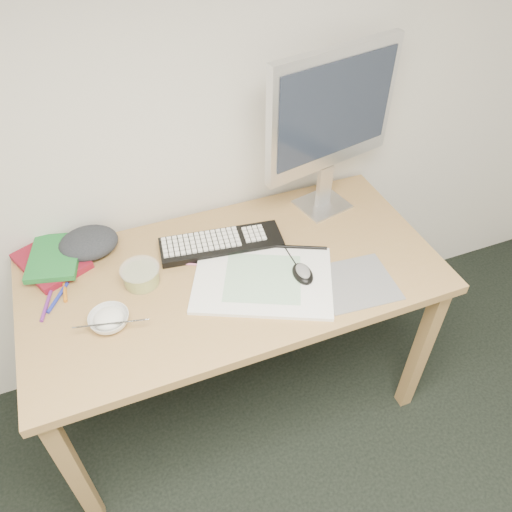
{
  "coord_description": "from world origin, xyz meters",
  "views": [
    {
      "loc": [
        -0.43,
        0.29,
        1.94
      ],
      "look_at": [
        -0.0,
        1.39,
        0.83
      ],
      "focal_mm": 35.0,
      "sensor_mm": 36.0,
      "label": 1
    }
  ],
  "objects": [
    {
      "name": "pencil_tan",
      "position": [
        -0.05,
        1.45,
        0.75
      ],
      "size": [
        0.18,
        0.09,
        0.01
      ],
      "primitive_type": "cylinder",
      "rotation": [
        0.0,
        1.57,
        -0.43
      ],
      "color": "tan",
      "rests_on": "desk"
    },
    {
      "name": "cloth_lump",
      "position": [
        -0.5,
        1.71,
        0.79
      ],
      "size": [
        0.19,
        0.17,
        0.07
      ],
      "primitive_type": "ellipsoid",
      "rotation": [
        0.0,
        0.0,
        0.16
      ],
      "color": "#26282E",
      "rests_on": "desk"
    },
    {
      "name": "pencil_pink",
      "position": [
        -0.14,
        1.48,
        0.75
      ],
      "size": [
        0.18,
        0.1,
        0.01
      ],
      "primitive_type": "cylinder",
      "rotation": [
        0.0,
        1.57,
        -0.47
      ],
      "color": "pink",
      "rests_on": "desk"
    },
    {
      "name": "marker_orange",
      "position": [
        -0.61,
        1.55,
        0.76
      ],
      "size": [
        0.02,
        0.13,
        0.01
      ],
      "primitive_type": "cylinder",
      "rotation": [
        0.0,
        1.57,
        1.52
      ],
      "color": "orange",
      "rests_on": "desk"
    },
    {
      "name": "mousepad",
      "position": [
        0.29,
        1.23,
        0.75
      ],
      "size": [
        0.26,
        0.24,
        0.0
      ],
      "primitive_type": "cube",
      "rotation": [
        0.0,
        0.0,
        -0.09
      ],
      "color": "slate",
      "rests_on": "desk"
    },
    {
      "name": "fruit_tub",
      "position": [
        -0.37,
        1.49,
        0.78
      ],
      "size": [
        0.16,
        0.16,
        0.06
      ],
      "primitive_type": "cylinder",
      "rotation": [
        0.0,
        0.0,
        -0.34
      ],
      "color": "gold",
      "rests_on": "desk"
    },
    {
      "name": "rice_bowl",
      "position": [
        -0.49,
        1.35,
        0.77
      ],
      "size": [
        0.13,
        0.13,
        0.04
      ],
      "primitive_type": "imported",
      "rotation": [
        0.0,
        0.0,
        -0.07
      ],
      "color": "white",
      "rests_on": "desk"
    },
    {
      "name": "chopsticks",
      "position": [
        -0.49,
        1.31,
        0.79
      ],
      "size": [
        0.21,
        0.06,
        0.02
      ],
      "primitive_type": "cylinder",
      "rotation": [
        0.0,
        1.57,
        -0.23
      ],
      "color": "silver",
      "rests_on": "rice_bowl"
    },
    {
      "name": "book_green",
      "position": [
        -0.62,
        1.68,
        0.78
      ],
      "size": [
        0.21,
        0.26,
        0.02
      ],
      "primitive_type": "cube",
      "rotation": [
        0.0,
        0.0,
        -0.25
      ],
      "color": "#1C712E",
      "rests_on": "book_red"
    },
    {
      "name": "sketchpad",
      "position": [
        0.01,
        1.35,
        0.76
      ],
      "size": [
        0.55,
        0.48,
        0.01
      ],
      "primitive_type": "cube",
      "rotation": [
        0.0,
        0.0,
        -0.43
      ],
      "color": "white",
      "rests_on": "desk"
    },
    {
      "name": "desk",
      "position": [
        -0.07,
        1.43,
        0.67
      ],
      "size": [
        1.4,
        0.7,
        0.75
      ],
      "color": "#A57D4B",
      "rests_on": "ground"
    },
    {
      "name": "marker_blue",
      "position": [
        -0.63,
        1.52,
        0.76
      ],
      "size": [
        0.08,
        0.11,
        0.01
      ],
      "primitive_type": "cylinder",
      "rotation": [
        0.0,
        1.57,
        1.0
      ],
      "color": "#1D29A0",
      "rests_on": "desk"
    },
    {
      "name": "pencil_black",
      "position": [
        0.06,
        1.45,
        0.75
      ],
      "size": [
        0.2,
        0.03,
        0.01
      ],
      "primitive_type": "cylinder",
      "rotation": [
        0.0,
        1.57,
        0.12
      ],
      "color": "black",
      "rests_on": "desk"
    },
    {
      "name": "marker_purple",
      "position": [
        -0.67,
        1.49,
        0.76
      ],
      "size": [
        0.05,
        0.12,
        0.01
      ],
      "primitive_type": "cylinder",
      "rotation": [
        0.0,
        1.57,
        1.27
      ],
      "color": "#67227D",
      "rests_on": "desk"
    },
    {
      "name": "monitor",
      "position": [
        0.38,
        1.65,
        1.13
      ],
      "size": [
        0.52,
        0.2,
        0.61
      ],
      "rotation": [
        0.0,
        0.0,
        0.21
      ],
      "color": "silver",
      "rests_on": "desk"
    },
    {
      "name": "book_red",
      "position": [
        -0.64,
        1.69,
        0.76
      ],
      "size": [
        0.27,
        0.29,
        0.02
      ],
      "primitive_type": "cube",
      "rotation": [
        0.0,
        0.0,
        0.43
      ],
      "color": "maroon",
      "rests_on": "desk"
    },
    {
      "name": "keyboard",
      "position": [
        -0.07,
        1.56,
        0.76
      ],
      "size": [
        0.45,
        0.19,
        0.03
      ],
      "primitive_type": "cube",
      "rotation": [
        0.0,
        0.0,
        -0.13
      ],
      "color": "black",
      "rests_on": "desk"
    },
    {
      "name": "mouse",
      "position": [
        0.13,
        1.32,
        0.78
      ],
      "size": [
        0.07,
        0.11,
        0.03
      ],
      "primitive_type": "ellipsoid",
      "rotation": [
        0.0,
        0.0,
        -0.06
      ],
      "color": "black",
      "rests_on": "sketchpad"
    }
  ]
}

